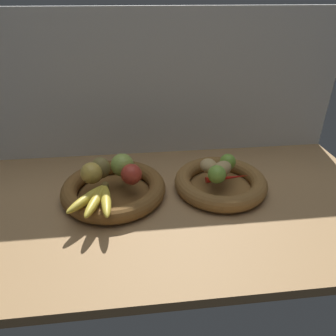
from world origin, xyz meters
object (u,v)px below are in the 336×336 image
(banana_bunch_front, at_px, (97,199))
(lime_near, at_px, (217,174))
(fruit_bowl_right, at_px, (220,183))
(pear_brown, at_px, (101,168))
(fruit_bowl_left, at_px, (114,189))
(chili_pepper, at_px, (228,178))
(apple_green_back, at_px, (122,165))
(apple_red_right, at_px, (131,174))
(apple_golden_left, at_px, (92,173))
(potato_oblong, at_px, (208,166))
(potato_large, at_px, (222,169))
(lime_far, at_px, (228,162))

(banana_bunch_front, xyz_separation_m, lime_near, (0.37, 0.07, 0.02))
(fruit_bowl_right, xyz_separation_m, banana_bunch_front, (-0.40, -0.11, 0.04))
(pear_brown, bearing_deg, fruit_bowl_right, -4.42)
(fruit_bowl_left, relative_size, chili_pepper, 2.32)
(apple_green_back, bearing_deg, lime_near, -15.02)
(apple_green_back, height_order, pear_brown, apple_green_back)
(fruit_bowl_right, distance_m, apple_red_right, 0.31)
(fruit_bowl_right, xyz_separation_m, apple_golden_left, (-0.42, 0.00, 0.06))
(potato_oblong, xyz_separation_m, chili_pepper, (0.05, -0.06, -0.01))
(fruit_bowl_right, bearing_deg, apple_golden_left, 179.55)
(apple_golden_left, xyz_separation_m, chili_pepper, (0.44, -0.04, -0.03))
(potato_large, height_order, chili_pepper, potato_large)
(fruit_bowl_right, height_order, lime_near, lime_near)
(apple_green_back, distance_m, lime_near, 0.31)
(fruit_bowl_left, distance_m, chili_pepper, 0.38)
(apple_red_right, relative_size, banana_bunch_front, 0.39)
(apple_golden_left, xyz_separation_m, lime_near, (0.40, -0.04, -0.01))
(apple_red_right, height_order, apple_golden_left, apple_golden_left)
(apple_red_right, distance_m, potato_oblong, 0.26)
(fruit_bowl_right, xyz_separation_m, pear_brown, (-0.40, 0.03, 0.07))
(pear_brown, distance_m, potato_large, 0.40)
(apple_green_back, bearing_deg, banana_bunch_front, -115.61)
(pear_brown, bearing_deg, apple_red_right, -25.21)
(fruit_bowl_right, xyz_separation_m, potato_oblong, (-0.04, 0.03, 0.05))
(lime_far, bearing_deg, potato_oblong, -170.75)
(lime_far, bearing_deg, fruit_bowl_right, -127.87)
(lime_near, bearing_deg, lime_far, 54.16)
(banana_bunch_front, bearing_deg, apple_golden_left, 101.31)
(lime_far, bearing_deg, fruit_bowl_left, -174.04)
(potato_oblong, bearing_deg, fruit_bowl_right, -37.87)
(chili_pepper, bearing_deg, apple_red_right, 171.51)
(apple_golden_left, distance_m, chili_pepper, 0.44)
(banana_bunch_front, relative_size, chili_pepper, 1.19)
(lime_far, relative_size, chili_pepper, 0.38)
(potato_large, relative_size, lime_near, 1.35)
(apple_golden_left, height_order, pear_brown, pear_brown)
(pear_brown, bearing_deg, fruit_bowl_left, -38.94)
(banana_bunch_front, bearing_deg, fruit_bowl_right, 15.87)
(fruit_bowl_left, distance_m, apple_green_back, 0.08)
(potato_large, bearing_deg, fruit_bowl_right, 0.00)
(apple_red_right, distance_m, banana_bunch_front, 0.14)
(fruit_bowl_right, distance_m, banana_bunch_front, 0.42)
(banana_bunch_front, distance_m, potato_large, 0.42)
(pear_brown, relative_size, potato_large, 0.93)
(pear_brown, bearing_deg, potato_large, -4.42)
(apple_green_back, xyz_separation_m, apple_golden_left, (-0.10, -0.04, -0.00))
(apple_green_back, relative_size, apple_red_right, 1.14)
(apple_red_right, xyz_separation_m, pear_brown, (-0.10, 0.05, 0.00))
(banana_bunch_front, bearing_deg, fruit_bowl_left, 69.89)
(apple_green_back, xyz_separation_m, chili_pepper, (0.34, -0.07, -0.03))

